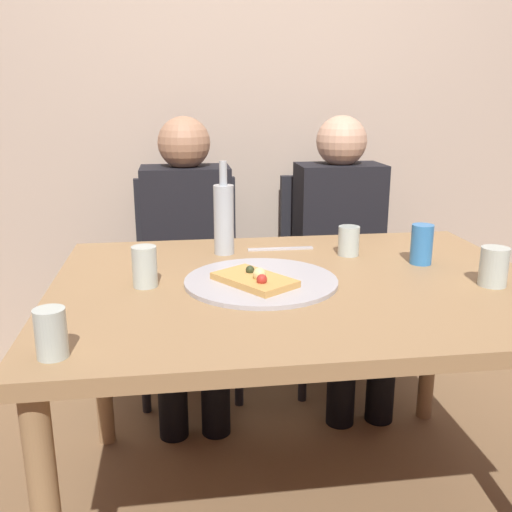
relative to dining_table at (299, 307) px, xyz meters
name	(u,v)px	position (x,y,z in m)	size (l,w,h in m)	color
ground_plane	(295,506)	(0.00, 0.00, -0.67)	(8.00, 8.00, 0.00)	brown
back_wall	(247,83)	(0.00, 1.16, 0.63)	(6.00, 0.10, 2.60)	#BCA893
dining_table	(299,307)	(0.00, 0.00, 0.00)	(1.37, 1.02, 0.75)	#99754C
pizza_tray	(261,281)	(-0.11, -0.01, 0.08)	(0.42, 0.42, 0.01)	#ADADB2
pizza_slice_last	(255,279)	(-0.13, -0.04, 0.10)	(0.23, 0.25, 0.05)	tan
wine_bottle	(224,218)	(-0.18, 0.31, 0.20)	(0.07, 0.07, 0.30)	#B2BCC1
tumbler_near	(349,241)	(0.21, 0.24, 0.13)	(0.07, 0.07, 0.09)	#B7C6BC
tumbler_far	(51,333)	(-0.59, -0.41, 0.13)	(0.06, 0.06, 0.10)	#B7C6BC
wine_glass	(145,267)	(-0.42, 0.01, 0.13)	(0.07, 0.07, 0.11)	#B7C6BC
short_glass	(494,267)	(0.51, -0.11, 0.13)	(0.08, 0.08, 0.11)	#B7C6BC
soda_can	(422,244)	(0.40, 0.11, 0.14)	(0.07, 0.07, 0.12)	#337AC1
table_knife	(280,249)	(0.01, 0.33, 0.08)	(0.22, 0.02, 0.01)	#B7B7BC
chair_left	(188,270)	(-0.30, 0.91, -0.16)	(0.44, 0.44, 0.90)	black
chair_right	(333,264)	(0.35, 0.91, -0.16)	(0.44, 0.44, 0.90)	black
guest_in_sweater	(188,251)	(-0.30, 0.76, -0.03)	(0.36, 0.56, 1.17)	black
guest_in_beanie	(344,245)	(0.35, 0.76, -0.03)	(0.36, 0.56, 1.17)	black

